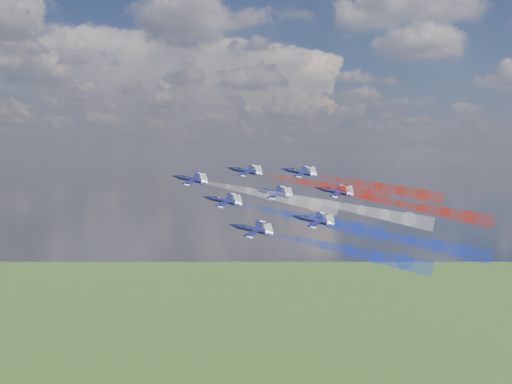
# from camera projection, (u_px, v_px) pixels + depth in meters

# --- Properties ---
(jet_lead) EXTENTS (14.79, 12.81, 8.31)m
(jet_lead) POSITION_uv_depth(u_px,v_px,m) (191.00, 179.00, 175.35)
(jet_lead) COLOR black
(trail_lead) EXTENTS (38.89, 13.16, 11.78)m
(trail_lead) POSITION_uv_depth(u_px,v_px,m) (271.00, 195.00, 168.15)
(trail_lead) COLOR white
(jet_inner_left) EXTENTS (14.79, 12.81, 8.31)m
(jet_inner_left) POSITION_uv_depth(u_px,v_px,m) (224.00, 201.00, 164.64)
(jet_inner_left) COLOR black
(trail_inner_left) EXTENTS (38.89, 13.16, 11.78)m
(trail_inner_left) POSITION_uv_depth(u_px,v_px,m) (310.00, 219.00, 157.44)
(trail_inner_left) COLOR #1A35E2
(jet_inner_right) EXTENTS (14.79, 12.81, 8.31)m
(jet_inner_right) POSITION_uv_depth(u_px,v_px,m) (246.00, 171.00, 183.52)
(jet_inner_right) COLOR black
(trail_inner_right) EXTENTS (38.89, 13.16, 11.78)m
(trail_inner_right) POSITION_uv_depth(u_px,v_px,m) (324.00, 186.00, 176.33)
(trail_inner_right) COLOR red
(jet_outer_left) EXTENTS (14.79, 12.81, 8.31)m
(jet_outer_left) POSITION_uv_depth(u_px,v_px,m) (253.00, 229.00, 149.45)
(jet_outer_left) COLOR black
(trail_outer_left) EXTENTS (38.89, 13.16, 11.78)m
(trail_outer_left) POSITION_uv_depth(u_px,v_px,m) (350.00, 251.00, 142.25)
(trail_outer_left) COLOR #1A35E2
(jet_center_third) EXTENTS (14.79, 12.81, 8.31)m
(jet_center_third) POSITION_uv_depth(u_px,v_px,m) (274.00, 193.00, 168.88)
(jet_center_third) COLOR black
(trail_center_third) EXTENTS (38.89, 13.16, 11.78)m
(trail_center_third) POSITION_uv_depth(u_px,v_px,m) (361.00, 210.00, 161.68)
(trail_center_third) COLOR white
(jet_outer_right) EXTENTS (14.79, 12.81, 8.31)m
(jet_outer_right) POSITION_uv_depth(u_px,v_px,m) (300.00, 172.00, 187.44)
(jet_outer_right) COLOR black
(trail_outer_right) EXTENTS (38.89, 13.16, 11.78)m
(trail_outer_right) POSITION_uv_depth(u_px,v_px,m) (379.00, 187.00, 180.24)
(trail_outer_right) COLOR red
(jet_rear_left) EXTENTS (14.79, 12.81, 8.31)m
(jet_rear_left) POSITION_uv_depth(u_px,v_px,m) (314.00, 220.00, 156.02)
(jet_rear_left) COLOR black
(trail_rear_left) EXTENTS (38.89, 13.16, 11.78)m
(trail_rear_left) POSITION_uv_depth(u_px,v_px,m) (410.00, 240.00, 148.83)
(trail_rear_left) COLOR #1A35E2
(jet_rear_right) EXTENTS (14.79, 12.81, 8.31)m
(jet_rear_right) POSITION_uv_depth(u_px,v_px,m) (335.00, 191.00, 174.92)
(jet_rear_right) COLOR black
(trail_rear_right) EXTENTS (38.89, 13.16, 11.78)m
(trail_rear_right) POSITION_uv_depth(u_px,v_px,m) (421.00, 208.00, 167.72)
(trail_rear_right) COLOR red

